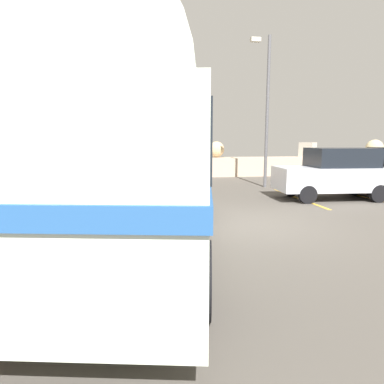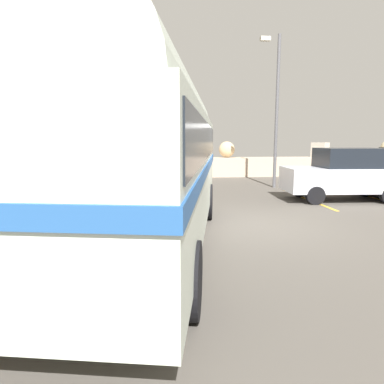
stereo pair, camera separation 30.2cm
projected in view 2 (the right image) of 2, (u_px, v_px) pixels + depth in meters
ground at (251, 225)px, 8.65m from camera, size 32.00×26.00×0.02m
breakwater at (195, 165)px, 20.14m from camera, size 31.36×2.00×2.31m
vintage_coach at (144, 146)px, 6.48m from camera, size 3.99×8.88×3.70m
parked_car_nearest at (345, 174)px, 11.99m from camera, size 4.20×1.96×1.86m
lamp_post at (275, 104)px, 14.87m from camera, size 0.78×0.61×6.64m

